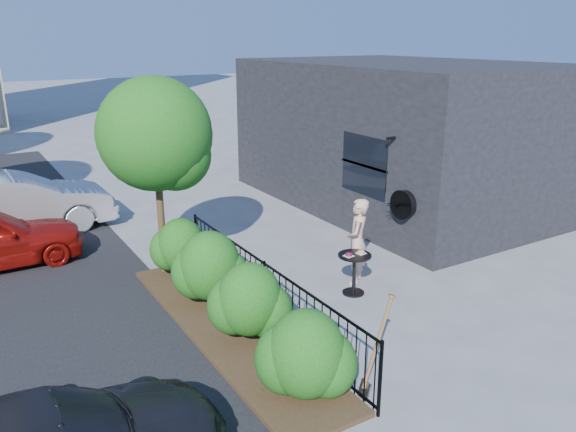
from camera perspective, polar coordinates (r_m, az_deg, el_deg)
ground at (r=10.58m, az=4.85°, el=-8.49°), size 120.00×120.00×0.00m
shop_building at (r=16.69m, az=11.31°, el=8.26°), size 6.22×9.00×4.00m
fence at (r=9.61m, az=-2.39°, el=-7.59°), size 0.05×6.05×1.10m
planting_bed at (r=9.57m, az=-6.08°, el=-11.31°), size 1.30×6.00×0.08m
shrubs at (r=9.38m, az=-5.93°, el=-7.38°), size 1.10×5.60×1.24m
patio_tree at (r=11.09m, az=-12.93°, el=7.43°), size 2.20×2.20×3.94m
cafe_table at (r=10.65m, az=6.75°, el=-5.14°), size 0.63×0.63×0.85m
woman at (r=11.02m, az=7.05°, el=-2.58°), size 0.74×0.73×1.72m
shovel at (r=7.80m, az=8.82°, el=-13.54°), size 0.51×0.19×1.48m
car_silver at (r=15.23m, az=-25.97°, el=1.07°), size 4.62×1.68×1.51m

